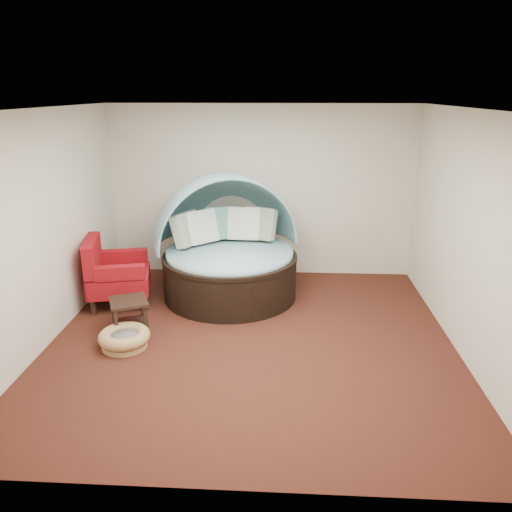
# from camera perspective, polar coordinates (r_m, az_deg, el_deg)

# --- Properties ---
(floor) EXTENTS (5.00, 5.00, 0.00)m
(floor) POSITION_cam_1_polar(r_m,az_deg,el_deg) (6.38, -0.53, -9.54)
(floor) COLOR #461F14
(floor) RESTS_ON ground
(wall_back) EXTENTS (5.00, 0.00, 5.00)m
(wall_back) POSITION_cam_1_polar(r_m,az_deg,el_deg) (8.28, 0.62, 7.35)
(wall_back) COLOR beige
(wall_back) RESTS_ON floor
(wall_front) EXTENTS (5.00, 0.00, 5.00)m
(wall_front) POSITION_cam_1_polar(r_m,az_deg,el_deg) (3.52, -3.36, -8.45)
(wall_front) COLOR beige
(wall_front) RESTS_ON floor
(wall_left) EXTENTS (0.00, 5.00, 5.00)m
(wall_left) POSITION_cam_1_polar(r_m,az_deg,el_deg) (6.52, -23.10, 2.79)
(wall_left) COLOR beige
(wall_left) RESTS_ON floor
(wall_right) EXTENTS (0.00, 5.00, 5.00)m
(wall_right) POSITION_cam_1_polar(r_m,az_deg,el_deg) (6.21, 23.13, 2.07)
(wall_right) COLOR beige
(wall_right) RESTS_ON floor
(ceiling) EXTENTS (5.00, 5.00, 0.00)m
(ceiling) POSITION_cam_1_polar(r_m,az_deg,el_deg) (5.64, -0.61, 16.48)
(ceiling) COLOR white
(ceiling) RESTS_ON wall_back
(canopy_daybed) EXTENTS (2.62, 2.58, 1.85)m
(canopy_daybed) POSITION_cam_1_polar(r_m,az_deg,el_deg) (7.50, -3.27, 1.84)
(canopy_daybed) COLOR black
(canopy_daybed) RESTS_ON floor
(pet_basket) EXTENTS (0.70, 0.70, 0.22)m
(pet_basket) POSITION_cam_1_polar(r_m,az_deg,el_deg) (6.38, -14.80, -9.07)
(pet_basket) COLOR olive
(pet_basket) RESTS_ON floor
(red_armchair) EXTENTS (1.03, 1.03, 1.01)m
(red_armchair) POSITION_cam_1_polar(r_m,az_deg,el_deg) (7.51, -15.91, -1.97)
(red_armchair) COLOR black
(red_armchair) RESTS_ON floor
(side_table) EXTENTS (0.60, 0.60, 0.44)m
(side_table) POSITION_cam_1_polar(r_m,az_deg,el_deg) (6.66, -14.28, -6.14)
(side_table) COLOR black
(side_table) RESTS_ON floor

